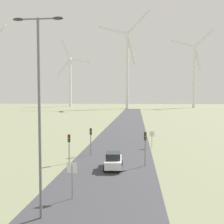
{
  "coord_description": "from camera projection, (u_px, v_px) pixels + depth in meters",
  "views": [
    {
      "loc": [
        2.94,
        -10.8,
        7.86
      ],
      "look_at": [
        0.0,
        19.78,
        6.14
      ],
      "focal_mm": 42.0,
      "sensor_mm": 36.0,
      "label": 1
    }
  ],
  "objects": [
    {
      "name": "wind_turbine_left",
      "position": [
        70.0,
        77.0,
        221.23
      ],
      "size": [
        26.25,
        12.65,
        56.31
      ],
      "color": "silver",
      "rests_on": "ground"
    },
    {
      "name": "road_surface",
      "position": [
        124.0,
        132.0,
        59.16
      ],
      "size": [
        10.0,
        240.0,
        0.01
      ],
      "color": "#38383D",
      "rests_on": "ground"
    },
    {
      "name": "stop_sign_far",
      "position": [
        152.0,
        136.0,
        40.63
      ],
      "size": [
        0.81,
        0.07,
        2.59
      ],
      "color": "slate",
      "rests_on": "ground"
    },
    {
      "name": "traffic_light_post_mid_left",
      "position": [
        91.0,
        135.0,
        35.65
      ],
      "size": [
        0.28,
        0.34,
        3.65
      ],
      "color": "slate",
      "rests_on": "ground"
    },
    {
      "name": "wind_turbine_right",
      "position": [
        194.0,
        70.0,
        196.64
      ],
      "size": [
        31.75,
        3.54,
        58.77
      ],
      "color": "silver",
      "rests_on": "ground"
    },
    {
      "name": "car_approaching",
      "position": [
        113.0,
        160.0,
        28.8
      ],
      "size": [
        2.08,
        4.22,
        1.83
      ],
      "color": "white",
      "rests_on": "ground"
    },
    {
      "name": "traffic_light_post_near_right",
      "position": [
        145.0,
        141.0,
        29.76
      ],
      "size": [
        0.28,
        0.34,
        3.91
      ],
      "color": "slate",
      "rests_on": "ground"
    },
    {
      "name": "streetlamp",
      "position": [
        39.0,
        98.0,
        16.63
      ],
      "size": [
        3.26,
        0.32,
        12.87
      ],
      "color": "slate",
      "rests_on": "ground"
    },
    {
      "name": "traffic_light_post_near_left",
      "position": [
        69.0,
        142.0,
        31.17
      ],
      "size": [
        0.28,
        0.34,
        3.43
      ],
      "color": "slate",
      "rests_on": "ground"
    },
    {
      "name": "wind_turbine_center",
      "position": [
        127.0,
        63.0,
        180.71
      ],
      "size": [
        36.93,
        6.38,
        67.33
      ],
      "color": "silver",
      "rests_on": "ground"
    },
    {
      "name": "stop_sign_near",
      "position": [
        72.0,
        173.0,
        20.19
      ],
      "size": [
        0.81,
        0.07,
        2.84
      ],
      "color": "slate",
      "rests_on": "ground"
    }
  ]
}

